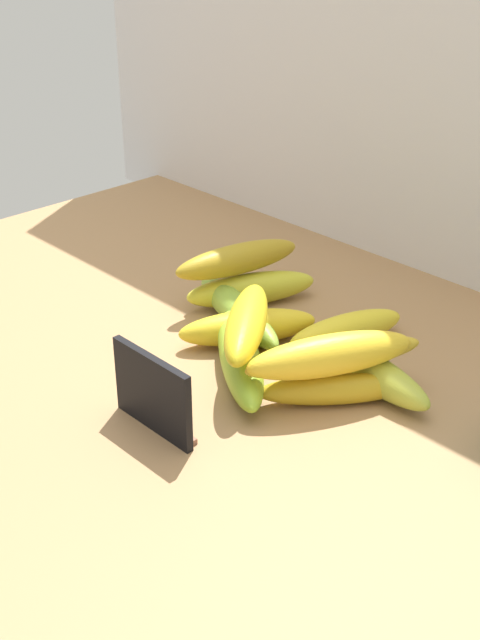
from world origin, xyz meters
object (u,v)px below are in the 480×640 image
chalkboard_sign (153,396)px  banana_6 (248,327)px  banana_2 (240,357)px  banana_7 (237,259)px  banana_1 (335,389)px  banana_0 (251,289)px  banana_9 (331,355)px  banana_3 (346,330)px  banana_10 (334,357)px  banana_4 (371,372)px  banana_8 (247,323)px  banana_5 (238,311)px

chalkboard_sign → banana_6: (-5.94, 18.81, -1.79)cm
banana_2 → banana_7: size_ratio=1.20×
banana_6 → banana_1: bearing=-8.7°
banana_0 → banana_9: 23.99cm
banana_3 → banana_7: banana_7 is taller
banana_3 → banana_9: size_ratio=0.84×
banana_3 → banana_9: 12.70cm
chalkboard_sign → banana_6: 19.81cm
banana_10 → banana_4: bearing=69.2°
banana_1 → banana_6: banana_6 is taller
banana_0 → banana_4: banana_0 is taller
banana_4 → banana_9: (-1.56, -5.12, 3.51)cm
banana_0 → banana_10: (21.49, -9.11, 2.84)cm
banana_6 → banana_10: (14.52, -1.66, 2.86)cm
chalkboard_sign → banana_7: (-14.36, 25.20, 2.26)cm
banana_3 → banana_4: 9.49cm
banana_9 → banana_10: bearing=97.0°
chalkboard_sign → banana_10: bearing=63.4°
banana_0 → banana_8: banana_8 is taller
banana_3 → banana_6: banana_6 is taller
banana_1 → banana_4: bearing=81.1°
chalkboard_sign → banana_2: chalkboard_sign is taller
banana_3 → banana_8: 14.27cm
banana_5 → banana_7: size_ratio=1.16×
banana_4 → banana_3: bearing=145.9°
banana_4 → banana_10: bearing=-110.8°
chalkboard_sign → banana_5: 23.31cm
banana_3 → banana_7: (-16.74, -1.62, 4.18)cm
banana_3 → banana_2: bearing=-105.7°
banana_0 → banana_1: bearing=-23.7°
banana_1 → banana_9: banana_9 is taller
banana_0 → banana_6: 10.21cm
banana_2 → banana_3: banana_2 is taller
banana_4 → banana_9: size_ratio=0.92×
banana_0 → banana_5: 6.05cm
banana_9 → banana_8: bearing=-164.4°
banana_9 → banana_6: bearing=170.5°
banana_0 → banana_7: banana_7 is taller
banana_2 → banana_9: (10.11, 3.18, 3.30)cm
banana_9 → banana_0: bearing=155.4°
banana_3 → banana_4: (7.86, -5.31, 0.05)cm
banana_3 → banana_4: size_ratio=0.91×
banana_0 → banana_2: size_ratio=0.83×
banana_6 → banana_10: bearing=-6.5°
banana_7 → banana_9: (23.04, -8.82, -0.63)cm
banana_1 → banana_8: (-10.37, -2.76, 4.81)cm
banana_0 → banana_6: (6.97, -7.45, -0.02)cm
banana_1 → banana_8: size_ratio=0.95×
banana_4 → banana_9: banana_9 is taller
banana_2 → banana_6: banana_2 is taller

